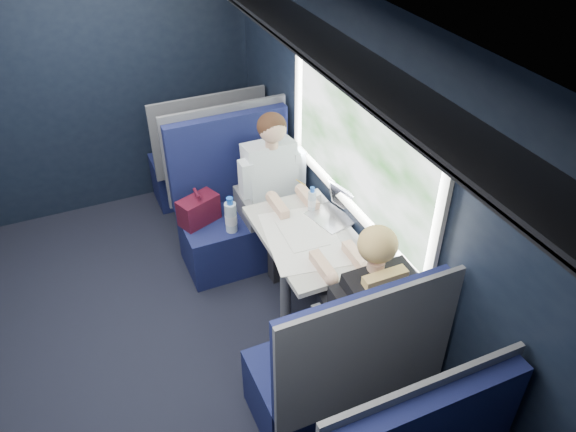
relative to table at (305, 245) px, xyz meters
name	(u,v)px	position (x,y,z in m)	size (l,w,h in m)	color
ground	(171,355)	(-1.03, 0.00, -0.67)	(2.80, 4.20, 0.01)	black
room_shell	(142,177)	(-1.01, 0.00, 0.81)	(3.00, 4.40, 2.40)	black
table	(305,245)	(0.00, 0.00, 0.00)	(0.62, 1.00, 0.74)	#54565E
seat_bay_near	(238,212)	(-0.20, 0.87, -0.24)	(1.04, 0.62, 1.26)	#0C0F36
seat_bay_far	(339,370)	(-0.18, -0.87, -0.25)	(1.04, 0.62, 1.26)	#0C0F36
seat_row_front	(207,161)	(-0.18, 1.80, -0.25)	(1.04, 0.51, 1.16)	#0C0F36
man	(275,186)	(0.07, 0.70, 0.06)	(0.53, 0.56, 1.32)	black
woman	(366,302)	(0.07, -0.71, 0.06)	(0.53, 0.56, 1.32)	black
papers	(302,238)	(-0.03, -0.02, 0.08)	(0.48, 0.69, 0.01)	white
laptop	(337,210)	(0.30, 0.11, 0.14)	(0.31, 0.36, 0.24)	silver
bottle_small	(312,200)	(0.17, 0.25, 0.17)	(0.06, 0.06, 0.20)	silver
cup	(316,198)	(0.24, 0.33, 0.12)	(0.07, 0.07, 0.09)	white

